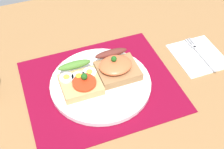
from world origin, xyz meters
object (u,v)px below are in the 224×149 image
at_px(sandwich_salmon, 116,67).
at_px(napkin, 198,55).
at_px(plate, 101,84).
at_px(sandwich_egg_tomato, 80,80).
at_px(fork, 200,53).

relative_size(sandwich_salmon, napkin, 0.73).
height_order(plate, sandwich_salmon, sandwich_salmon).
xyz_separation_m(plate, sandwich_salmon, (0.05, 0.02, 0.03)).
height_order(sandwich_egg_tomato, fork, sandwich_egg_tomato).
distance_m(plate, sandwich_egg_tomato, 0.05).
distance_m(sandwich_egg_tomato, fork, 0.34).
xyz_separation_m(napkin, fork, (0.01, 0.00, 0.00)).
bearing_deg(fork, sandwich_egg_tomato, -179.78).
distance_m(napkin, fork, 0.01).
distance_m(plate, napkin, 0.29).
xyz_separation_m(sandwich_egg_tomato, fork, (0.34, 0.00, -0.02)).
distance_m(plate, fork, 0.29).
relative_size(sandwich_egg_tomato, napkin, 0.72).
relative_size(plate, napkin, 1.79).
height_order(sandwich_egg_tomato, napkin, sandwich_egg_tomato).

